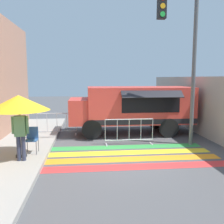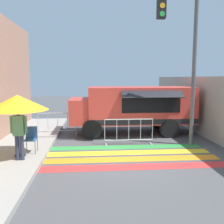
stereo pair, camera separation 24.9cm
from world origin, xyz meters
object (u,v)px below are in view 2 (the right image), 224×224
(traffic_signal_pole, at_px, (176,37))
(vendor_person, at_px, (19,130))
(patio_umbrella, at_px, (17,103))
(barricade_side, at_px, (58,124))
(barricade_front, at_px, (129,132))
(food_truck, at_px, (131,106))
(folding_chair, at_px, (31,137))

(traffic_signal_pole, height_order, vendor_person, traffic_signal_pole)
(patio_umbrella, relative_size, barricade_side, 1.08)
(vendor_person, height_order, barricade_front, vendor_person)
(food_truck, bearing_deg, traffic_signal_pole, -59.60)
(barricade_side, bearing_deg, vendor_person, -98.84)
(folding_chair, relative_size, barricade_front, 0.45)
(traffic_signal_pole, bearing_deg, barricade_side, 154.86)
(folding_chair, xyz_separation_m, barricade_side, (0.50, 3.34, -0.17))
(folding_chair, bearing_deg, barricade_front, 26.96)
(patio_umbrella, height_order, vendor_person, patio_umbrella)
(folding_chair, relative_size, vendor_person, 0.53)
(patio_umbrella, xyz_separation_m, vendor_person, (0.11, -0.40, -0.85))
(vendor_person, bearing_deg, barricade_side, 89.57)
(barricade_front, bearing_deg, barricade_side, 146.89)
(traffic_signal_pole, bearing_deg, folding_chair, -169.87)
(barricade_front, relative_size, barricade_side, 1.06)
(patio_umbrella, bearing_deg, folding_chair, 59.43)
(vendor_person, height_order, barricade_side, vendor_person)
(vendor_person, relative_size, barricade_front, 0.84)
(vendor_person, bearing_deg, food_truck, 53.32)
(food_truck, bearing_deg, patio_umbrella, -138.69)
(traffic_signal_pole, xyz_separation_m, vendor_person, (-5.68, -1.85, -3.25))
(barricade_side, bearing_deg, folding_chair, -98.43)
(vendor_person, distance_m, barricade_front, 4.44)
(barricade_front, bearing_deg, food_truck, 79.27)
(food_truck, xyz_separation_m, patio_umbrella, (-4.38, -3.85, 0.58))
(folding_chair, xyz_separation_m, barricade_front, (3.70, 1.25, -0.16))
(patio_umbrella, distance_m, barricade_side, 4.14)
(patio_umbrella, height_order, barricade_side, patio_umbrella)
(traffic_signal_pole, xyz_separation_m, barricade_side, (-5.02, 2.36, -3.84))
(traffic_signal_pole, relative_size, folding_chair, 7.20)
(patio_umbrella, relative_size, barricade_front, 1.02)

